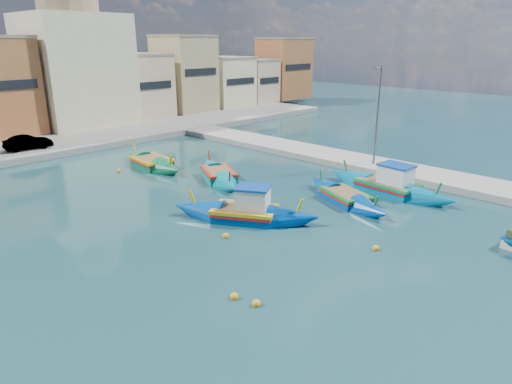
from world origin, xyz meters
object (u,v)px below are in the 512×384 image
church_block (74,54)px  quay_street_lamp (377,116)px  luzzu_blue_south (345,198)px  luzzu_green (152,163)px  luzzu_blue_cabin (245,214)px  luzzu_turquoise_cabin (388,187)px  luzzu_cyan_mid (219,176)px

church_block → quay_street_lamp: (7.44, -34.00, -4.07)m
quay_street_lamp → luzzu_blue_south: size_ratio=0.95×
luzzu_green → luzzu_blue_cabin: bearing=-102.0°
luzzu_turquoise_cabin → luzzu_blue_south: size_ratio=1.20×
luzzu_blue_cabin → luzzu_blue_south: bearing=-20.0°
luzzu_turquoise_cabin → church_block: bearing=94.8°
quay_street_lamp → luzzu_turquoise_cabin: (-4.32, -3.64, -3.95)m
luzzu_turquoise_cabin → luzzu_blue_south: luzzu_turquoise_cabin is taller
luzzu_blue_south → church_block: bearing=89.3°
quay_street_lamp → luzzu_turquoise_cabin: size_ratio=0.79×
luzzu_blue_cabin → luzzu_turquoise_cabin: bearing=-18.7°
luzzu_cyan_mid → church_block: bearing=84.3°
luzzu_blue_cabin → church_block: bearing=78.3°
church_block → luzzu_turquoise_cabin: 38.61m
quay_street_lamp → luzzu_blue_cabin: quay_street_lamp is taller
church_block → luzzu_cyan_mid: 28.31m
quay_street_lamp → luzzu_blue_south: 9.24m
luzzu_turquoise_cabin → luzzu_green: bearing=113.1°
church_block → luzzu_turquoise_cabin: bearing=-85.2°
luzzu_turquoise_cabin → luzzu_blue_south: (-3.55, 1.04, -0.14)m
luzzu_blue_cabin → quay_street_lamp: bearing=0.7°
luzzu_turquoise_cabin → quay_street_lamp: bearing=40.1°
luzzu_green → luzzu_blue_south: size_ratio=1.04×
luzzu_blue_cabin → luzzu_blue_south: (6.65, -2.42, -0.13)m
quay_street_lamp → luzzu_cyan_mid: size_ratio=0.94×
quay_street_lamp → luzzu_cyan_mid: (-10.13, 7.02, -4.07)m
luzzu_cyan_mid → luzzu_blue_south: size_ratio=1.01×
church_block → luzzu_blue_cabin: bearing=-101.7°
luzzu_turquoise_cabin → luzzu_blue_cabin: luzzu_turquoise_cabin is taller
luzzu_cyan_mid → luzzu_blue_south: bearing=-76.8°
church_block → luzzu_turquoise_cabin: (3.13, -37.64, -8.02)m
quay_street_lamp → luzzu_cyan_mid: 12.98m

